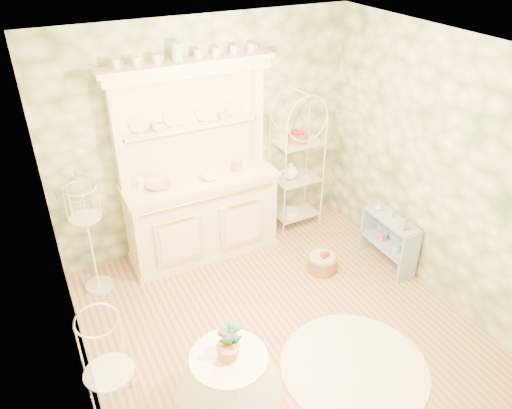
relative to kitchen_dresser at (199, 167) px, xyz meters
name	(u,v)px	position (x,y,z in m)	size (l,w,h in m)	color
floor	(278,325)	(0.20, -1.52, -1.15)	(3.60, 3.60, 0.00)	tan
ceiling	(287,54)	(0.20, -1.52, 1.56)	(3.60, 3.60, 0.00)	white
wall_left	(66,269)	(-1.60, -1.52, 0.21)	(3.60, 3.60, 0.00)	beige
wall_right	(438,169)	(2.00, -1.52, 0.21)	(3.60, 3.60, 0.00)	beige
wall_back	(205,138)	(0.20, 0.28, 0.21)	(3.60, 3.60, 0.00)	beige
wall_front	(430,353)	(0.20, -3.32, 0.21)	(3.60, 3.60, 0.00)	beige
kitchen_dresser	(199,167)	(0.00, 0.00, 0.00)	(1.87, 0.61, 2.29)	white
bakers_rack	(297,164)	(1.32, 0.08, -0.29)	(0.53, 0.38, 1.71)	white
side_shelf	(388,243)	(1.83, -1.18, -0.87)	(0.24, 0.65, 0.55)	#8CA2C1
round_table	(230,386)	(-0.66, -2.28, -0.76)	(0.70, 0.70, 0.77)	white
cafe_chair	(109,374)	(-1.48, -1.77, -0.71)	(0.39, 0.39, 0.87)	white
birdcage_stand	(89,236)	(-1.29, -0.11, -0.46)	(0.32, 0.32, 1.37)	white
floor_basket	(322,262)	(1.08, -0.96, -1.03)	(0.34, 0.34, 0.22)	#98673D
lace_rug	(354,367)	(0.57, -2.30, -1.14)	(1.36, 1.36, 0.01)	white
bowl_floral	(159,187)	(-0.47, -0.02, -0.13)	(0.27, 0.27, 0.07)	white
bowl_white	(210,178)	(0.10, -0.08, -0.13)	(0.21, 0.21, 0.07)	white
cup_left	(158,129)	(-0.37, 0.16, 0.47)	(0.12, 0.12, 0.09)	white
cup_right	(223,117)	(0.37, 0.16, 0.47)	(0.10, 0.10, 0.09)	white
potted_geranium	(231,343)	(-0.63, -2.28, -0.30)	(0.17, 0.12, 0.33)	#3F7238
bottle_amber	(405,225)	(1.80, -1.41, -0.46)	(0.07, 0.07, 0.17)	#B06D4B
bottle_blue	(391,214)	(1.84, -1.13, -0.49)	(0.05, 0.05, 0.12)	#7CB5D1
bottle_glass	(378,208)	(1.81, -0.96, -0.50)	(0.07, 0.07, 0.09)	silver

